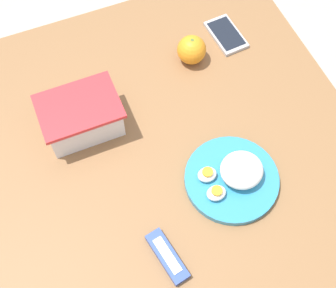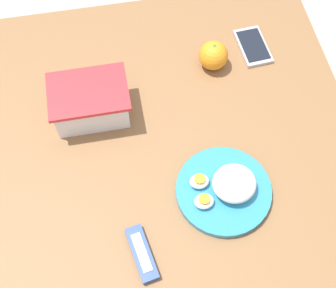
{
  "view_description": "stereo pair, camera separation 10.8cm",
  "coord_description": "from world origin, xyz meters",
  "px_view_note": "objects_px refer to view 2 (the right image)",
  "views": [
    {
      "loc": [
        -0.18,
        -0.5,
        1.74
      ],
      "look_at": [
        0.02,
        -0.02,
        0.78
      ],
      "focal_mm": 50.0,
      "sensor_mm": 36.0,
      "label": 1
    },
    {
      "loc": [
        -0.07,
        -0.53,
        1.74
      ],
      "look_at": [
        0.02,
        -0.02,
        0.78
      ],
      "focal_mm": 50.0,
      "sensor_mm": 36.0,
      "label": 2
    }
  ],
  "objects_px": {
    "rice_plate": "(226,188)",
    "cell_phone": "(253,46)",
    "candy_bar": "(142,254)",
    "orange_fruit": "(213,55)",
    "food_container": "(91,103)"
  },
  "relations": [
    {
      "from": "cell_phone",
      "to": "orange_fruit",
      "type": "bearing_deg",
      "value": -163.02
    },
    {
      "from": "food_container",
      "to": "cell_phone",
      "type": "xyz_separation_m",
      "value": [
        0.45,
        0.13,
        -0.04
      ]
    },
    {
      "from": "rice_plate",
      "to": "cell_phone",
      "type": "xyz_separation_m",
      "value": [
        0.17,
        0.4,
        -0.02
      ]
    },
    {
      "from": "candy_bar",
      "to": "rice_plate",
      "type": "bearing_deg",
      "value": 27.63
    },
    {
      "from": "food_container",
      "to": "orange_fruit",
      "type": "height_order",
      "value": "food_container"
    },
    {
      "from": "rice_plate",
      "to": "food_container",
      "type": "bearing_deg",
      "value": 135.5
    },
    {
      "from": "food_container",
      "to": "cell_phone",
      "type": "relative_size",
      "value": 1.42
    },
    {
      "from": "orange_fruit",
      "to": "cell_phone",
      "type": "height_order",
      "value": "orange_fruit"
    },
    {
      "from": "food_container",
      "to": "rice_plate",
      "type": "height_order",
      "value": "food_container"
    },
    {
      "from": "orange_fruit",
      "to": "rice_plate",
      "type": "xyz_separation_m",
      "value": [
        -0.05,
        -0.36,
        -0.02
      ]
    },
    {
      "from": "candy_bar",
      "to": "cell_phone",
      "type": "relative_size",
      "value": 0.95
    },
    {
      "from": "cell_phone",
      "to": "food_container",
      "type": "bearing_deg",
      "value": -163.86
    },
    {
      "from": "rice_plate",
      "to": "candy_bar",
      "type": "relative_size",
      "value": 1.71
    },
    {
      "from": "orange_fruit",
      "to": "cell_phone",
      "type": "relative_size",
      "value": 0.58
    },
    {
      "from": "orange_fruit",
      "to": "candy_bar",
      "type": "bearing_deg",
      "value": -119.06
    }
  ]
}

